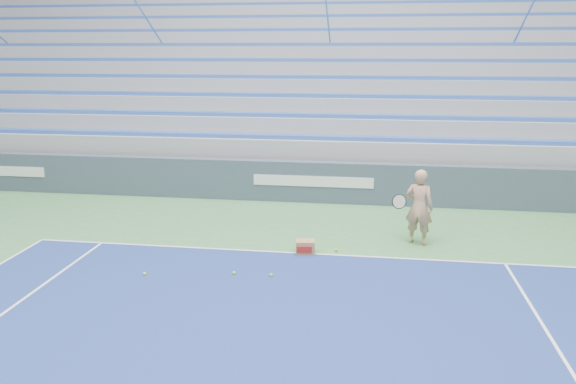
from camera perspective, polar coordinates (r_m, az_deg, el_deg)
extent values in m
cube|color=white|center=(11.41, 0.53, -6.18)|extent=(10.97, 0.05, 0.00)
cube|color=#394657|center=(15.07, 2.60, 1.04)|extent=(30.00, 0.30, 1.10)
cube|color=white|center=(18.14, -27.05, 1.91)|extent=(2.60, 0.02, 0.28)
cube|color=white|center=(14.90, 2.54, 1.08)|extent=(3.20, 0.02, 0.28)
cube|color=#92949A|center=(19.51, 3.96, 4.09)|extent=(30.00, 8.50, 1.10)
cube|color=#92949A|center=(19.38, 4.00, 6.42)|extent=(30.00, 8.50, 0.50)
cube|color=#3056AF|center=(15.51, 2.90, 5.58)|extent=(29.60, 0.42, 0.11)
cube|color=#92949A|center=(19.74, 4.12, 8.02)|extent=(30.00, 7.65, 0.50)
cube|color=#3056AF|center=(16.29, 3.22, 7.77)|extent=(29.60, 0.42, 0.11)
cube|color=#92949A|center=(20.11, 4.24, 9.57)|extent=(30.00, 6.80, 0.50)
cube|color=#3056AF|center=(17.08, 3.50, 9.76)|extent=(29.60, 0.42, 0.11)
cube|color=#92949A|center=(20.50, 4.36, 11.06)|extent=(30.00, 5.95, 0.50)
cube|color=#3056AF|center=(17.89, 3.77, 11.57)|extent=(29.60, 0.42, 0.11)
cube|color=#92949A|center=(20.90, 4.47, 12.49)|extent=(30.00, 5.10, 0.50)
cube|color=#3056AF|center=(18.72, 4.01, 13.22)|extent=(29.60, 0.42, 0.11)
cube|color=#92949A|center=(21.31, 4.58, 13.87)|extent=(30.00, 4.25, 0.50)
cube|color=#3056AF|center=(19.57, 4.24, 14.73)|extent=(29.60, 0.42, 0.11)
cube|color=#92949A|center=(21.74, 4.68, 15.19)|extent=(30.00, 3.40, 0.50)
cube|color=#3056AF|center=(20.43, 4.45, 16.11)|extent=(29.60, 0.42, 0.11)
cube|color=#92949A|center=(22.18, 4.79, 16.47)|extent=(30.00, 2.55, 0.50)
cube|color=#3056AF|center=(21.29, 4.64, 17.38)|extent=(29.60, 0.42, 0.11)
cube|color=#92949A|center=(22.62, 4.89, 17.69)|extent=(30.00, 1.70, 0.50)
cube|color=#3056AF|center=(22.17, 4.82, 18.55)|extent=(29.60, 0.42, 0.11)
cube|color=#92949A|center=(23.08, 4.99, 18.87)|extent=(30.00, 0.85, 0.50)
cube|color=#92949A|center=(23.74, 4.98, 13.43)|extent=(31.00, 0.40, 7.30)
cylinder|color=#3776C2|center=(20.54, -13.42, 15.61)|extent=(0.05, 8.53, 5.04)
cylinder|color=#3776C2|center=(19.20, 4.18, 16.06)|extent=(0.05, 8.53, 5.04)
cylinder|color=#3776C2|center=(19.68, 22.52, 15.01)|extent=(0.05, 8.53, 5.04)
imported|color=tan|center=(12.06, 13.18, -1.49)|extent=(0.68, 0.56, 1.61)
cylinder|color=black|center=(11.75, 11.62, -1.08)|extent=(0.12, 0.27, 0.08)
cylinder|color=beige|center=(11.45, 11.21, -0.96)|extent=(0.29, 0.16, 0.28)
torus|color=black|center=(11.45, 11.21, -0.96)|extent=(0.31, 0.18, 0.30)
cube|color=#99774A|center=(11.36, 1.76, -5.61)|extent=(0.41, 0.33, 0.28)
cube|color=#B21E19|center=(11.22, 1.67, -5.87)|extent=(0.30, 0.05, 0.13)
sphere|color=#ADD92C|center=(11.55, 4.89, -5.89)|extent=(0.07, 0.07, 0.07)
sphere|color=#ADD92C|center=(10.66, -14.35, -8.07)|extent=(0.07, 0.07, 0.07)
sphere|color=#ADD92C|center=(10.29, -1.71, -8.44)|extent=(0.07, 0.07, 0.07)
sphere|color=#ADD92C|center=(10.42, -5.51, -8.20)|extent=(0.07, 0.07, 0.07)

